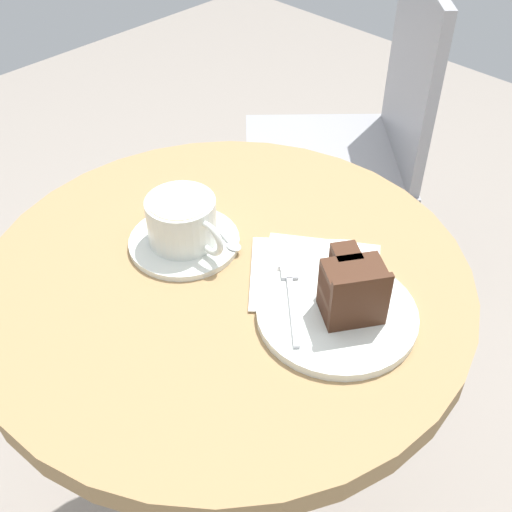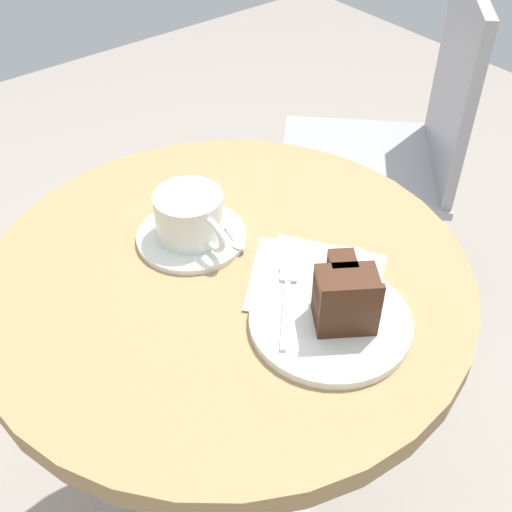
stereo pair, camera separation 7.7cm
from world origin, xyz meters
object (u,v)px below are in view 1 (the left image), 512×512
Objects in this scene: teaspoon at (223,235)px; saucer at (185,241)px; fork at (291,289)px; cafe_chair at (363,131)px; cake_plate at (337,314)px; napkin at (312,275)px; cake_slice at (352,289)px; coffee_cup at (185,219)px.

saucer is at bearing -116.26° from teaspoon.
fork reaches higher than saucer.
cafe_chair is at bearing -17.91° from fork.
cake_plate is at bearing -12.20° from cafe_chair.
napkin is 0.27× the size of cafe_chair.
cafe_chair is at bearing 124.42° from cake_slice.
cafe_chair reaches higher than coffee_cup.
fork is 0.14× the size of cafe_chair.
coffee_cup is 0.65× the size of cake_plate.
napkin is at bearing 23.56° from saucer.
cake_slice reaches higher than fork.
cake_plate is at bearing -124.23° from fork.
napkin is (0.17, 0.07, -0.04)m from coffee_cup.
saucer is 0.69× the size of napkin.
cafe_chair is at bearing 123.37° from cake_plate.
napkin is (0.14, 0.03, -0.01)m from teaspoon.
cafe_chair is (-0.22, 0.64, -0.19)m from teaspoon.
saucer is 0.04m from coffee_cup.
coffee_cup is 0.25m from cake_plate.
coffee_cup is at bearing -118.29° from teaspoon.
cake_slice is 0.10m from napkin.
saucer is at bearing -100.84° from coffee_cup.
teaspoon is 1.14× the size of cake_slice.
cafe_chair is at bearing 120.17° from napkin.
cafe_chair is at bearing 104.91° from coffee_cup.
cake_slice is at bearing 10.72° from coffee_cup.
teaspoon is at bearing 49.16° from coffee_cup.
fork is (-0.07, -0.03, -0.03)m from cake_slice.
cake_slice reaches higher than coffee_cup.
fork is 0.78m from cafe_chair.
saucer reaches higher than napkin.
coffee_cup is 0.19m from napkin.
cafe_chair is (-0.43, 0.65, -0.19)m from cake_plate.
napkin is (-0.01, 0.05, -0.01)m from fork.
fork is at bearing -83.30° from napkin.
coffee_cup is (0.00, 0.00, 0.04)m from saucer.
teaspoon is (0.03, 0.04, -0.03)m from coffee_cup.
saucer is at bearing 51.66° from fork.
fork reaches higher than cake_plate.
cafe_chair is (-0.36, 0.66, -0.19)m from fork.
cake_plate is at bearing 11.88° from teaspoon.
saucer is 1.29× the size of fork.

